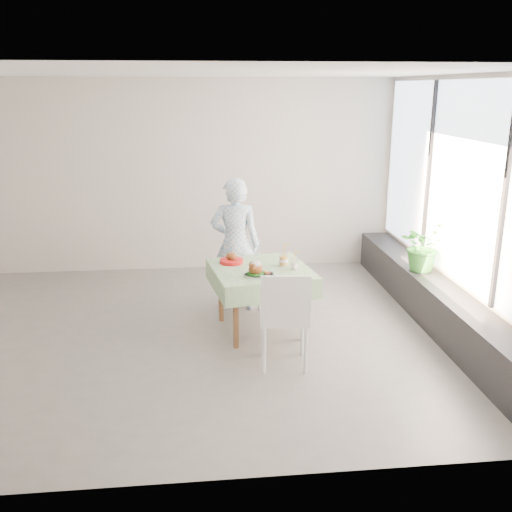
{
  "coord_description": "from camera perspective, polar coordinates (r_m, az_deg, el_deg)",
  "views": [
    {
      "loc": [
        0.07,
        -5.91,
        2.66
      ],
      "look_at": [
        0.71,
        0.1,
        0.87
      ],
      "focal_mm": 40.0,
      "sensor_mm": 36.0,
      "label": 1
    }
  ],
  "objects": [
    {
      "name": "wall_front",
      "position": [
        3.63,
        -6.81,
        -3.85
      ],
      "size": [
        6.0,
        0.02,
        2.8
      ],
      "primitive_type": "cube",
      "color": "beige",
      "rests_on": "ground"
    },
    {
      "name": "window_pane",
      "position": [
        6.66,
        20.0,
        6.83
      ],
      "size": [
        0.01,
        4.8,
        2.18
      ],
      "primitive_type": "cube",
      "color": "#D1E0F9",
      "rests_on": "ground"
    },
    {
      "name": "wall_right",
      "position": [
        6.71,
        20.02,
        4.72
      ],
      "size": [
        0.02,
        5.0,
        2.8
      ],
      "primitive_type": "cube",
      "color": "beige",
      "rests_on": "ground"
    },
    {
      "name": "wall_back",
      "position": [
        8.5,
        -6.52,
        7.91
      ],
      "size": [
        6.0,
        0.02,
        2.8
      ],
      "primitive_type": "cube",
      "color": "beige",
      "rests_on": "ground"
    },
    {
      "name": "floor",
      "position": [
        6.48,
        -6.2,
        -7.8
      ],
      "size": [
        6.0,
        6.0,
        0.0
      ],
      "primitive_type": "plane",
      "color": "#63605E",
      "rests_on": "ground"
    },
    {
      "name": "juice_cup_orange",
      "position": [
        6.37,
        2.77,
        -0.37
      ],
      "size": [
        0.1,
        0.1,
        0.29
      ],
      "color": "white",
      "rests_on": "cafe_table"
    },
    {
      "name": "ceiling",
      "position": [
        5.91,
        -7.07,
        17.78
      ],
      "size": [
        6.0,
        6.0,
        0.0
      ],
      "primitive_type": "plane",
      "rotation": [
        3.14,
        0.0,
        0.0
      ],
      "color": "white",
      "rests_on": "ground"
    },
    {
      "name": "main_dish",
      "position": [
        6.02,
        0.12,
        -1.51
      ],
      "size": [
        0.32,
        0.32,
        0.16
      ],
      "color": "white",
      "rests_on": "cafe_table"
    },
    {
      "name": "cafe_table",
      "position": [
        6.39,
        0.49,
        -3.6
      ],
      "size": [
        1.19,
        1.19,
        0.74
      ],
      "color": "brown",
      "rests_on": "ground"
    },
    {
      "name": "potted_plant",
      "position": [
        7.21,
        16.34,
        1.02
      ],
      "size": [
        0.74,
        0.73,
        0.62
      ],
      "primitive_type": "imported",
      "rotation": [
        0.0,
        0.0,
        0.64
      ],
      "color": "#317928",
      "rests_on": "window_ledge"
    },
    {
      "name": "window_ledge",
      "position": [
        6.94,
        17.6,
        -4.59
      ],
      "size": [
        0.4,
        4.8,
        0.5
      ],
      "primitive_type": "cube",
      "color": "black",
      "rests_on": "ground"
    },
    {
      "name": "diner",
      "position": [
        6.94,
        -2.09,
        1.17
      ],
      "size": [
        0.65,
        0.47,
        1.64
      ],
      "primitive_type": "imported",
      "rotation": [
        0.0,
        0.0,
        3.0
      ],
      "color": "#8AB6DE",
      "rests_on": "ground"
    },
    {
      "name": "chair_near",
      "position": [
        5.67,
        2.81,
        -7.98
      ],
      "size": [
        0.51,
        0.51,
        0.99
      ],
      "color": "white",
      "rests_on": "ground"
    },
    {
      "name": "juice_cup_lemonade",
      "position": [
        6.24,
        3.86,
        -0.86
      ],
      "size": [
        0.08,
        0.08,
        0.24
      ],
      "color": "white",
      "rests_on": "cafe_table"
    },
    {
      "name": "chair_far",
      "position": [
        7.17,
        -1.06,
        -3.09
      ],
      "size": [
        0.41,
        0.41,
        0.81
      ],
      "color": "white",
      "rests_on": "ground"
    },
    {
      "name": "second_dish",
      "position": [
        6.47,
        -2.47,
        -0.38
      ],
      "size": [
        0.27,
        0.27,
        0.13
      ],
      "color": "red",
      "rests_on": "cafe_table"
    }
  ]
}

